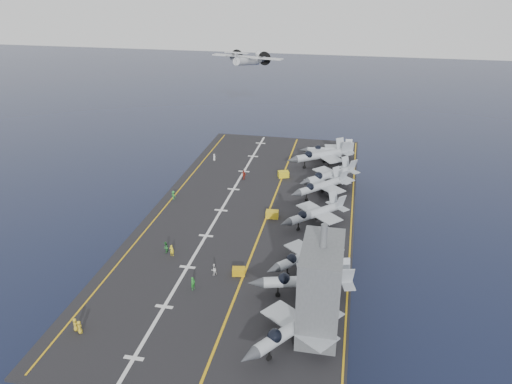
% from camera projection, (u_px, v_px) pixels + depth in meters
% --- Properties ---
extents(ground, '(500.00, 500.00, 0.00)m').
position_uv_depth(ground, '(252.00, 260.00, 98.19)').
color(ground, '#142135').
rests_on(ground, ground).
extents(hull, '(36.00, 90.00, 10.00)m').
position_uv_depth(hull, '(252.00, 238.00, 96.11)').
color(hull, '#56595E').
rests_on(hull, ground).
extents(flight_deck, '(38.00, 92.00, 0.40)m').
position_uv_depth(flight_deck, '(252.00, 214.00, 93.95)').
color(flight_deck, black).
rests_on(flight_deck, hull).
extents(foul_line, '(0.35, 90.00, 0.02)m').
position_uv_depth(foul_line, '(267.00, 215.00, 93.32)').
color(foul_line, gold).
rests_on(foul_line, flight_deck).
extents(landing_centerline, '(0.50, 90.00, 0.02)m').
position_uv_depth(landing_centerline, '(221.00, 210.00, 94.94)').
color(landing_centerline, silver).
rests_on(landing_centerline, flight_deck).
extents(deck_edge_port, '(0.25, 90.00, 0.02)m').
position_uv_depth(deck_edge_port, '(166.00, 205.00, 96.91)').
color(deck_edge_port, gold).
rests_on(deck_edge_port, flight_deck).
extents(deck_edge_stbd, '(0.25, 90.00, 0.02)m').
position_uv_depth(deck_edge_stbd, '(351.00, 222.00, 90.55)').
color(deck_edge_stbd, gold).
rests_on(deck_edge_stbd, flight_deck).
extents(island_superstructure, '(5.00, 10.00, 15.00)m').
position_uv_depth(island_superstructure, '(321.00, 278.00, 61.31)').
color(island_superstructure, '#56595E').
rests_on(island_superstructure, flight_deck).
extents(fighter_jet_0, '(17.10, 18.22, 5.27)m').
position_uv_depth(fighter_jet_0, '(294.00, 326.00, 60.55)').
color(fighter_jet_0, gray).
rests_on(fighter_jet_0, flight_deck).
extents(fighter_jet_1, '(16.65, 13.16, 5.09)m').
position_uv_depth(fighter_jet_1, '(307.00, 280.00, 69.51)').
color(fighter_jet_1, gray).
rests_on(fighter_jet_1, flight_deck).
extents(fighter_jet_2, '(15.80, 16.12, 4.71)m').
position_uv_depth(fighter_jet_2, '(306.00, 255.00, 76.03)').
color(fighter_jet_2, gray).
rests_on(fighter_jet_2, flight_deck).
extents(fighter_jet_4, '(16.35, 16.40, 4.83)m').
position_uv_depth(fighter_jet_4, '(316.00, 212.00, 88.81)').
color(fighter_jet_4, gray).
rests_on(fighter_jet_4, flight_deck).
extents(fighter_jet_5, '(16.21, 16.34, 4.80)m').
position_uv_depth(fighter_jet_5, '(322.00, 185.00, 99.84)').
color(fighter_jet_5, '#A1A8B1').
rests_on(fighter_jet_5, flight_deck).
extents(fighter_jet_6, '(17.12, 17.14, 5.05)m').
position_uv_depth(fighter_jet_6, '(330.00, 174.00, 104.61)').
color(fighter_jet_6, '#98A1A7').
rests_on(fighter_jet_6, flight_deck).
extents(fighter_jet_7, '(19.07, 17.86, 5.51)m').
position_uv_depth(fighter_jet_7, '(322.00, 154.00, 115.01)').
color(fighter_jet_7, '#9099A0').
rests_on(fighter_jet_7, flight_deck).
extents(fighter_jet_8, '(14.16, 10.71, 4.46)m').
position_uv_depth(fighter_jet_8, '(330.00, 150.00, 119.59)').
color(fighter_jet_8, '#989FA7').
rests_on(fighter_jet_8, flight_deck).
extents(tow_cart_a, '(2.11, 1.57, 1.15)m').
position_uv_depth(tow_cart_a, '(239.00, 271.00, 75.03)').
color(tow_cart_a, gold).
rests_on(tow_cart_a, flight_deck).
extents(tow_cart_b, '(2.37, 1.62, 1.37)m').
position_uv_depth(tow_cart_b, '(272.00, 214.00, 91.97)').
color(tow_cart_b, gold).
rests_on(tow_cart_b, flight_deck).
extents(tow_cart_c, '(2.67, 2.22, 1.37)m').
position_uv_depth(tow_cart_c, '(283.00, 174.00, 109.56)').
color(tow_cart_c, yellow).
rests_on(tow_cart_c, flight_deck).
extents(crew_0, '(1.22, 1.29, 1.80)m').
position_uv_depth(crew_0, '(75.00, 325.00, 63.46)').
color(crew_0, gold).
rests_on(crew_0, flight_deck).
extents(crew_1, '(1.24, 0.87, 1.97)m').
position_uv_depth(crew_1, '(172.00, 250.00, 79.75)').
color(crew_1, yellow).
rests_on(crew_1, flight_deck).
extents(crew_2, '(1.04, 1.31, 1.93)m').
position_uv_depth(crew_2, '(166.00, 247.00, 80.66)').
color(crew_2, '#2B8236').
rests_on(crew_2, flight_deck).
extents(crew_3, '(1.29, 1.18, 1.79)m').
position_uv_depth(crew_3, '(174.00, 195.00, 99.12)').
color(crew_3, '#268C33').
rests_on(crew_3, flight_deck).
extents(crew_4, '(1.48, 1.32, 2.05)m').
position_uv_depth(crew_4, '(244.00, 175.00, 108.41)').
color(crew_4, '#A62819').
rests_on(crew_4, flight_deck).
extents(crew_5, '(0.96, 1.17, 1.67)m').
position_uv_depth(crew_5, '(214.00, 157.00, 118.80)').
color(crew_5, silver).
rests_on(crew_5, flight_deck).
extents(crew_6, '(1.23, 1.44, 2.02)m').
position_uv_depth(crew_6, '(193.00, 283.00, 71.47)').
color(crew_6, '#238A2A').
rests_on(crew_6, flight_deck).
extents(crew_7, '(1.26, 1.31, 1.83)m').
position_uv_depth(crew_7, '(214.00, 270.00, 74.88)').
color(crew_7, silver).
rests_on(crew_7, flight_deck).
extents(transport_plane, '(24.25, 19.24, 5.06)m').
position_uv_depth(transport_plane, '(247.00, 61.00, 141.68)').
color(transport_plane, silver).
extents(crew_8, '(1.22, 1.29, 1.80)m').
position_uv_depth(crew_8, '(80.00, 327.00, 63.02)').
color(crew_8, gold).
rests_on(crew_8, flight_deck).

